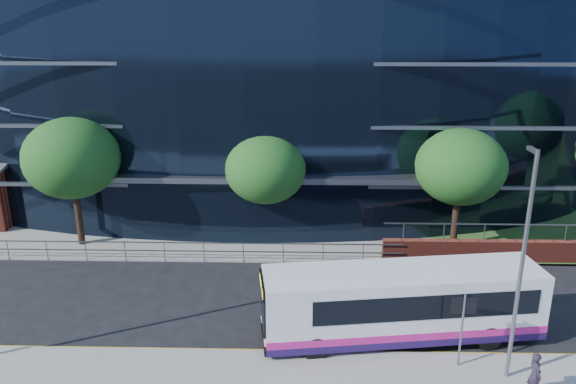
{
  "coord_description": "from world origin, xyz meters",
  "views": [
    {
      "loc": [
        -1.11,
        -18.81,
        12.13
      ],
      "look_at": [
        -1.78,
        8.0,
        3.45
      ],
      "focal_mm": 35.0,
      "sensor_mm": 36.0,
      "label": 1
    }
  ],
  "objects_px": {
    "tree_far_b": "(266,169)",
    "city_bus": "(404,303)",
    "tree_far_a": "(72,158)",
    "tree_far_c": "(460,167)",
    "street_sign": "(463,315)",
    "streetlight_east": "(522,262)",
    "pedestrian": "(535,374)",
    "tree_dist_e": "(546,88)"
  },
  "relations": [
    {
      "from": "street_sign",
      "to": "tree_far_c",
      "type": "height_order",
      "value": "tree_far_c"
    },
    {
      "from": "street_sign",
      "to": "tree_far_a",
      "type": "bearing_deg",
      "value": 148.83
    },
    {
      "from": "streetlight_east",
      "to": "pedestrian",
      "type": "relative_size",
      "value": 5.1
    },
    {
      "from": "tree_far_a",
      "to": "tree_far_b",
      "type": "relative_size",
      "value": 1.15
    },
    {
      "from": "tree_far_a",
      "to": "pedestrian",
      "type": "bearing_deg",
      "value": -32.05
    },
    {
      "from": "tree_far_a",
      "to": "city_bus",
      "type": "height_order",
      "value": "tree_far_a"
    },
    {
      "from": "tree_far_c",
      "to": "street_sign",
      "type": "bearing_deg",
      "value": -103.29
    },
    {
      "from": "tree_far_c",
      "to": "tree_dist_e",
      "type": "distance_m",
      "value": 35.36
    },
    {
      "from": "street_sign",
      "to": "tree_dist_e",
      "type": "bearing_deg",
      "value": 64.88
    },
    {
      "from": "tree_far_c",
      "to": "city_bus",
      "type": "relative_size",
      "value": 0.6
    },
    {
      "from": "street_sign",
      "to": "pedestrian",
      "type": "height_order",
      "value": "street_sign"
    },
    {
      "from": "tree_far_c",
      "to": "tree_dist_e",
      "type": "bearing_deg",
      "value": 61.26
    },
    {
      "from": "streetlight_east",
      "to": "pedestrian",
      "type": "distance_m",
      "value": 3.68
    },
    {
      "from": "street_sign",
      "to": "tree_far_b",
      "type": "relative_size",
      "value": 0.46
    },
    {
      "from": "tree_far_b",
      "to": "tree_far_c",
      "type": "xyz_separation_m",
      "value": [
        10.0,
        -0.5,
        0.33
      ]
    },
    {
      "from": "tree_far_c",
      "to": "tree_far_a",
      "type": "bearing_deg",
      "value": 180.0
    },
    {
      "from": "tree_dist_e",
      "to": "streetlight_east",
      "type": "height_order",
      "value": "streetlight_east"
    },
    {
      "from": "street_sign",
      "to": "streetlight_east",
      "type": "height_order",
      "value": "streetlight_east"
    },
    {
      "from": "tree_far_a",
      "to": "tree_far_b",
      "type": "height_order",
      "value": "tree_far_a"
    },
    {
      "from": "street_sign",
      "to": "tree_far_c",
      "type": "xyz_separation_m",
      "value": [
        2.5,
        10.59,
        2.39
      ]
    },
    {
      "from": "street_sign",
      "to": "streetlight_east",
      "type": "distance_m",
      "value": 2.8
    },
    {
      "from": "city_bus",
      "to": "pedestrian",
      "type": "bearing_deg",
      "value": -51.76
    },
    {
      "from": "street_sign",
      "to": "tree_far_b",
      "type": "xyz_separation_m",
      "value": [
        -7.5,
        11.09,
        2.06
      ]
    },
    {
      "from": "tree_dist_e",
      "to": "city_bus",
      "type": "distance_m",
      "value": 45.08
    },
    {
      "from": "streetlight_east",
      "to": "pedestrian",
      "type": "xyz_separation_m",
      "value": [
        0.48,
        -1.02,
        -3.51
      ]
    },
    {
      "from": "city_bus",
      "to": "pedestrian",
      "type": "height_order",
      "value": "city_bus"
    },
    {
      "from": "pedestrian",
      "to": "tree_far_c",
      "type": "bearing_deg",
      "value": -9.61
    },
    {
      "from": "tree_dist_e",
      "to": "tree_far_b",
      "type": "bearing_deg",
      "value": -131.52
    },
    {
      "from": "tree_far_a",
      "to": "tree_far_b",
      "type": "distance_m",
      "value": 10.03
    },
    {
      "from": "tree_far_a",
      "to": "tree_dist_e",
      "type": "relative_size",
      "value": 1.07
    },
    {
      "from": "tree_far_b",
      "to": "streetlight_east",
      "type": "relative_size",
      "value": 0.76
    },
    {
      "from": "tree_far_a",
      "to": "tree_far_b",
      "type": "xyz_separation_m",
      "value": [
        10.0,
        0.5,
        -0.65
      ]
    },
    {
      "from": "street_sign",
      "to": "tree_far_b",
      "type": "height_order",
      "value": "tree_far_b"
    },
    {
      "from": "streetlight_east",
      "to": "city_bus",
      "type": "bearing_deg",
      "value": 141.79
    },
    {
      "from": "tree_far_c",
      "to": "city_bus",
      "type": "bearing_deg",
      "value": -115.52
    },
    {
      "from": "tree_dist_e",
      "to": "pedestrian",
      "type": "distance_m",
      "value": 46.75
    },
    {
      "from": "street_sign",
      "to": "tree_far_c",
      "type": "distance_m",
      "value": 11.14
    },
    {
      "from": "tree_far_b",
      "to": "city_bus",
      "type": "xyz_separation_m",
      "value": [
        5.85,
        -9.19,
        -2.69
      ]
    },
    {
      "from": "tree_far_a",
      "to": "streetlight_east",
      "type": "height_order",
      "value": "streetlight_east"
    },
    {
      "from": "city_bus",
      "to": "street_sign",
      "type": "bearing_deg",
      "value": -56.73
    },
    {
      "from": "tree_far_b",
      "to": "tree_far_a",
      "type": "bearing_deg",
      "value": -177.14
    },
    {
      "from": "tree_far_a",
      "to": "pedestrian",
      "type": "height_order",
      "value": "tree_far_a"
    }
  ]
}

